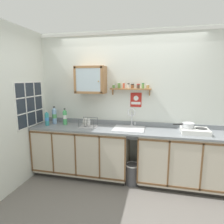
% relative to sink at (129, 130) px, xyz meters
% --- Properties ---
extents(floor, '(6.35, 6.35, 0.00)m').
position_rel_sink_xyz_m(floor, '(-0.07, -0.42, -0.90)').
color(floor, slate).
rests_on(floor, ground).
extents(back_wall, '(3.95, 0.07, 2.61)m').
position_rel_sink_xyz_m(back_wall, '(-0.07, 0.28, 0.42)').
color(back_wall, silver).
rests_on(back_wall, ground).
extents(side_wall_left, '(0.05, 3.47, 2.61)m').
position_rel_sink_xyz_m(side_wall_left, '(-1.76, -0.68, 0.41)').
color(side_wall_left, silver).
rests_on(side_wall_left, ground).
extents(lower_cabinet_run, '(1.73, 0.59, 0.89)m').
position_rel_sink_xyz_m(lower_cabinet_run, '(-0.87, -0.04, -0.45)').
color(lower_cabinet_run, black).
rests_on(lower_cabinet_run, ground).
extents(lower_cabinet_run_right, '(1.42, 0.59, 0.89)m').
position_rel_sink_xyz_m(lower_cabinet_run_right, '(0.89, -0.04, -0.45)').
color(lower_cabinet_run_right, black).
rests_on(lower_cabinet_run_right, ground).
extents(countertop, '(3.31, 0.61, 0.03)m').
position_rel_sink_xyz_m(countertop, '(-0.07, -0.04, 0.01)').
color(countertop, gray).
rests_on(countertop, lower_cabinet_run).
extents(backsplash, '(3.31, 0.02, 0.08)m').
position_rel_sink_xyz_m(backsplash, '(-0.07, 0.24, 0.07)').
color(backsplash, gray).
rests_on(backsplash, countertop).
extents(sink, '(0.53, 0.48, 0.46)m').
position_rel_sink_xyz_m(sink, '(0.00, 0.00, 0.00)').
color(sink, silver).
rests_on(sink, countertop).
extents(hot_plate_stove, '(0.42, 0.34, 0.08)m').
position_rel_sink_xyz_m(hot_plate_stove, '(1.05, -0.04, 0.06)').
color(hot_plate_stove, silver).
rests_on(hot_plate_stove, countertop).
extents(saucepan, '(0.33, 0.19, 0.08)m').
position_rel_sink_xyz_m(saucepan, '(0.94, -0.02, 0.15)').
color(saucepan, silver).
rests_on(saucepan, hot_plate_stove).
extents(bottle_soda_green_0, '(0.08, 0.08, 0.31)m').
position_rel_sink_xyz_m(bottle_soda_green_0, '(-1.22, 0.04, 0.17)').
color(bottle_soda_green_0, '#4CB266').
rests_on(bottle_soda_green_0, countertop).
extents(bottle_water_blue_1, '(0.08, 0.08, 0.33)m').
position_rel_sink_xyz_m(bottle_water_blue_1, '(-1.44, 0.06, 0.18)').
color(bottle_water_blue_1, '#8CB7E0').
rests_on(bottle_water_blue_1, countertop).
extents(bottle_detergent_teal_2, '(0.07, 0.07, 0.28)m').
position_rel_sink_xyz_m(bottle_detergent_teal_2, '(-1.51, -0.10, 0.15)').
color(bottle_detergent_teal_2, teal).
rests_on(bottle_detergent_teal_2, countertop).
extents(dish_rack, '(0.30, 0.25, 0.17)m').
position_rel_sink_xyz_m(dish_rack, '(-0.74, -0.05, 0.06)').
color(dish_rack, '#B2B2B7').
rests_on(dish_rack, countertop).
extents(wall_cabinet, '(0.54, 0.30, 0.48)m').
position_rel_sink_xyz_m(wall_cabinet, '(-0.72, 0.11, 0.85)').
color(wall_cabinet, '#996B42').
extents(spice_shelf, '(0.72, 0.14, 0.23)m').
position_rel_sink_xyz_m(spice_shelf, '(-0.01, 0.18, 0.71)').
color(spice_shelf, '#996B42').
extents(warning_sign, '(0.20, 0.01, 0.26)m').
position_rel_sink_xyz_m(warning_sign, '(0.08, 0.25, 0.50)').
color(warning_sign, '#B2261E').
extents(window, '(0.03, 0.74, 0.79)m').
position_rel_sink_xyz_m(window, '(-1.73, -0.24, 0.43)').
color(window, '#262D38').
extents(trash_bin, '(0.25, 0.25, 0.36)m').
position_rel_sink_xyz_m(trash_bin, '(0.09, -0.17, -0.71)').
color(trash_bin, '#4C4C51').
rests_on(trash_bin, ground).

